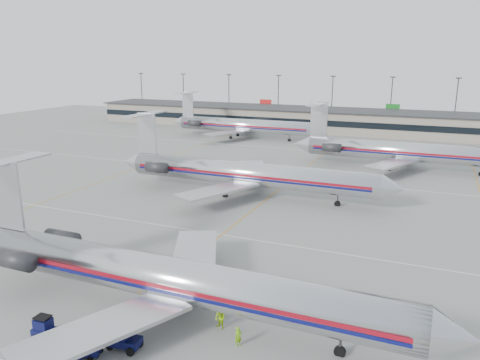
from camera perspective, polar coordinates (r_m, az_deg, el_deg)
The scene contains 15 objects.
ground at distance 48.70m, azimuth -7.33°, elevation -10.60°, with size 260.00×260.00×0.00m, color gray.
apron_markings at distance 56.82m, azimuth -2.24°, elevation -6.69°, with size 160.00×0.15×0.02m, color silver.
terminal at distance 138.79m, azimuth 13.48°, elevation 7.01°, with size 162.00×17.00×6.25m.
light_mast_row at distance 152.01m, azimuth 14.52°, elevation 9.64°, with size 163.60×0.40×15.28m.
jet_foreground at distance 39.34m, azimuth -9.04°, elevation -11.59°, with size 44.78×26.37×11.72m.
jet_second_row at distance 72.05m, azimuth 0.37°, elevation 0.86°, with size 46.04×27.11×12.05m.
jet_third_row at distance 94.17m, azimuth 19.16°, elevation 3.34°, with size 44.22×27.20×12.09m.
jet_back_row at distance 124.47m, azimuth 0.12°, elevation 6.69°, with size 43.02×26.46×11.76m.
tug_left at distance 40.03m, azimuth -22.65°, elevation -16.35°, with size 2.24×1.20×1.78m.
tug_center at distance 37.06m, azimuth -14.17°, elevation -18.07°, with size 2.61×1.54×2.01m.
cart_inner at distance 37.16m, azimuth -20.02°, elevation -19.01°, with size 2.16×1.59×1.15m.
cart_outer at distance 37.22m, azimuth -18.19°, elevation -18.79°, with size 2.37×1.99×1.14m.
belt_loader at distance 42.06m, azimuth -9.43°, elevation -14.10°, with size 4.27×2.37×2.18m.
ramp_worker_near at distance 36.34m, azimuth -0.21°, elevation -18.56°, with size 0.56×0.37×1.55m, color #74BF12.
ramp_worker_far at distance 38.22m, azimuth -2.43°, elevation -16.45°, with size 0.91×0.71×1.88m, color #94CA13.
Camera 1 is at (22.66, -37.83, 20.68)m, focal length 35.00 mm.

